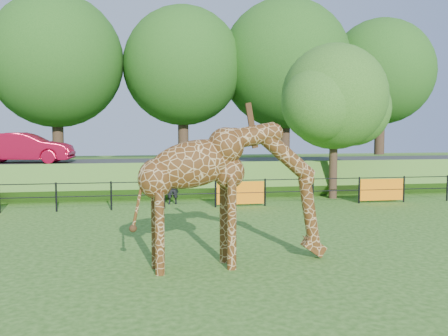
# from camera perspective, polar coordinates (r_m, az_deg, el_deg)

# --- Properties ---
(ground) EXTENTS (90.00, 90.00, 0.00)m
(ground) POSITION_cam_1_polar(r_m,az_deg,el_deg) (11.65, -4.73, -11.00)
(ground) COLOR #285515
(ground) RESTS_ON ground
(giraffe) EXTENTS (4.66, 1.38, 3.28)m
(giraffe) POSITION_cam_1_polar(r_m,az_deg,el_deg) (11.27, 1.12, -3.00)
(giraffe) COLOR #502D10
(giraffe) RESTS_ON ground
(perimeter_fence) EXTENTS (28.07, 0.10, 1.10)m
(perimeter_fence) POSITION_cam_1_polar(r_m,az_deg,el_deg) (19.37, -6.84, -3.03)
(perimeter_fence) COLOR black
(perimeter_fence) RESTS_ON ground
(embankment) EXTENTS (40.00, 9.00, 1.30)m
(embankment) POSITION_cam_1_polar(r_m,az_deg,el_deg) (26.80, -7.67, -0.68)
(embankment) COLOR #285515
(embankment) RESTS_ON ground
(road) EXTENTS (40.00, 5.00, 0.12)m
(road) POSITION_cam_1_polar(r_m,az_deg,el_deg) (25.25, -7.56, 0.61)
(road) COLOR #2A2A2D
(road) RESTS_ON embankment
(car_red) EXTENTS (4.56, 1.96, 1.46)m
(car_red) POSITION_cam_1_polar(r_m,az_deg,el_deg) (25.77, -21.76, 2.16)
(car_red) COLOR #B10C2B
(car_red) RESTS_ON road
(visitor) EXTENTS (0.61, 0.46, 1.50)m
(visitor) POSITION_cam_1_polar(r_m,az_deg,el_deg) (20.43, -5.95, -2.05)
(visitor) COLOR black
(visitor) RESTS_ON ground
(tree_east) EXTENTS (5.40, 4.71, 6.76)m
(tree_east) POSITION_cam_1_polar(r_m,az_deg,el_deg) (22.52, 12.69, 7.48)
(tree_east) COLOR #392819
(tree_east) RESTS_ON ground
(bg_tree_line) EXTENTS (37.30, 8.80, 11.82)m
(bg_tree_line) POSITION_cam_1_polar(r_m,az_deg,el_deg) (33.54, -4.92, 11.63)
(bg_tree_line) COLOR #392819
(bg_tree_line) RESTS_ON ground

